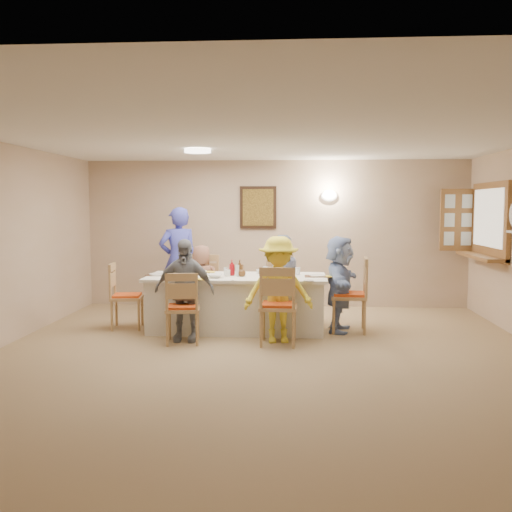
# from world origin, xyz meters

# --- Properties ---
(ground) EXTENTS (7.00, 7.00, 0.00)m
(ground) POSITION_xyz_m (0.00, 0.00, 0.00)
(ground) COLOR #A0835A
(room_walls) EXTENTS (7.00, 7.00, 7.00)m
(room_walls) POSITION_xyz_m (0.00, 0.00, 1.51)
(room_walls) COLOR tan
(room_walls) RESTS_ON ground
(wall_picture) EXTENTS (0.62, 0.05, 0.72)m
(wall_picture) POSITION_xyz_m (-0.30, 3.46, 1.70)
(wall_picture) COLOR black
(wall_picture) RESTS_ON room_walls
(wall_sconce) EXTENTS (0.26, 0.09, 0.18)m
(wall_sconce) POSITION_xyz_m (0.90, 3.44, 1.90)
(wall_sconce) COLOR white
(wall_sconce) RESTS_ON room_walls
(ceiling_light) EXTENTS (0.36, 0.36, 0.05)m
(ceiling_light) POSITION_xyz_m (-1.00, 1.50, 2.47)
(ceiling_light) COLOR white
(ceiling_light) RESTS_ON room_walls
(serving_hatch) EXTENTS (0.06, 1.50, 1.15)m
(serving_hatch) POSITION_xyz_m (3.21, 2.40, 1.50)
(serving_hatch) COLOR #9A6438
(serving_hatch) RESTS_ON room_walls
(hatch_sill) EXTENTS (0.30, 1.50, 0.05)m
(hatch_sill) POSITION_xyz_m (3.09, 2.40, 0.97)
(hatch_sill) COLOR #9A6438
(hatch_sill) RESTS_ON room_walls
(shutter_door) EXTENTS (0.55, 0.04, 1.00)m
(shutter_door) POSITION_xyz_m (2.95, 3.16, 1.50)
(shutter_door) COLOR #9A6438
(shutter_door) RESTS_ON room_walls
(dining_table) EXTENTS (2.47, 1.04, 0.76)m
(dining_table) POSITION_xyz_m (-0.48, 1.55, 0.38)
(dining_table) COLOR silver
(dining_table) RESTS_ON ground
(chair_back_left) EXTENTS (0.50, 0.50, 0.98)m
(chair_back_left) POSITION_xyz_m (-1.08, 2.35, 0.49)
(chair_back_left) COLOR tan
(chair_back_left) RESTS_ON ground
(chair_back_right) EXTENTS (0.51, 0.51, 0.90)m
(chair_back_right) POSITION_xyz_m (0.12, 2.35, 0.45)
(chair_back_right) COLOR tan
(chair_back_right) RESTS_ON ground
(chair_front_left) EXTENTS (0.50, 0.50, 0.92)m
(chair_front_left) POSITION_xyz_m (-1.08, 0.75, 0.46)
(chair_front_left) COLOR tan
(chair_front_left) RESTS_ON ground
(chair_front_right) EXTENTS (0.49, 0.49, 1.00)m
(chair_front_right) POSITION_xyz_m (0.12, 0.75, 0.50)
(chair_front_right) COLOR tan
(chair_front_right) RESTS_ON ground
(chair_left_end) EXTENTS (0.50, 0.50, 0.93)m
(chair_left_end) POSITION_xyz_m (-2.03, 1.55, 0.47)
(chair_left_end) COLOR tan
(chair_left_end) RESTS_ON ground
(chair_right_end) EXTENTS (0.53, 0.53, 1.03)m
(chair_right_end) POSITION_xyz_m (1.07, 1.55, 0.52)
(chair_right_end) COLOR tan
(chair_right_end) RESTS_ON ground
(diner_back_left) EXTENTS (0.56, 0.37, 1.14)m
(diner_back_left) POSITION_xyz_m (-1.08, 2.23, 0.57)
(diner_back_left) COLOR brown
(diner_back_left) RESTS_ON ground
(diner_back_right) EXTENTS (0.75, 0.64, 1.30)m
(diner_back_right) POSITION_xyz_m (0.12, 2.23, 0.65)
(diner_back_right) COLOR gray
(diner_back_right) RESTS_ON ground
(diner_front_left) EXTENTS (0.79, 0.38, 1.31)m
(diner_front_left) POSITION_xyz_m (-1.08, 0.87, 0.66)
(diner_front_left) COLOR gray
(diner_front_left) RESTS_ON ground
(diner_front_right) EXTENTS (1.01, 0.75, 1.34)m
(diner_front_right) POSITION_xyz_m (0.12, 0.87, 0.67)
(diner_front_right) COLOR yellow
(diner_front_right) RESTS_ON ground
(diner_right_end) EXTENTS (1.35, 0.80, 1.32)m
(diner_right_end) POSITION_xyz_m (0.94, 1.55, 0.66)
(diner_right_end) COLOR #94ACDF
(diner_right_end) RESTS_ON ground
(caregiver) EXTENTS (0.94, 0.89, 1.71)m
(caregiver) POSITION_xyz_m (-1.53, 2.70, 0.85)
(caregiver) COLOR #3F45BA
(caregiver) RESTS_ON ground
(placemat_fl) EXTENTS (0.33, 0.25, 0.01)m
(placemat_fl) POSITION_xyz_m (-1.08, 1.13, 0.76)
(placemat_fl) COLOR #472B19
(placemat_fl) RESTS_ON dining_table
(plate_fl) EXTENTS (0.25, 0.25, 0.02)m
(plate_fl) POSITION_xyz_m (-1.08, 1.13, 0.77)
(plate_fl) COLOR white
(plate_fl) RESTS_ON dining_table
(napkin_fl) EXTENTS (0.14, 0.14, 0.01)m
(napkin_fl) POSITION_xyz_m (-0.90, 1.08, 0.77)
(napkin_fl) COLOR yellow
(napkin_fl) RESTS_ON dining_table
(placemat_fr) EXTENTS (0.34, 0.25, 0.01)m
(placemat_fr) POSITION_xyz_m (0.12, 1.13, 0.76)
(placemat_fr) COLOR #472B19
(placemat_fr) RESTS_ON dining_table
(plate_fr) EXTENTS (0.25, 0.25, 0.02)m
(plate_fr) POSITION_xyz_m (0.12, 1.13, 0.77)
(plate_fr) COLOR white
(plate_fr) RESTS_ON dining_table
(napkin_fr) EXTENTS (0.14, 0.14, 0.01)m
(napkin_fr) POSITION_xyz_m (0.30, 1.08, 0.77)
(napkin_fr) COLOR yellow
(napkin_fr) RESTS_ON dining_table
(placemat_bl) EXTENTS (0.36, 0.27, 0.01)m
(placemat_bl) POSITION_xyz_m (-1.08, 1.97, 0.76)
(placemat_bl) COLOR #472B19
(placemat_bl) RESTS_ON dining_table
(plate_bl) EXTENTS (0.24, 0.24, 0.02)m
(plate_bl) POSITION_xyz_m (-1.08, 1.97, 0.77)
(plate_bl) COLOR white
(plate_bl) RESTS_ON dining_table
(napkin_bl) EXTENTS (0.13, 0.13, 0.01)m
(napkin_bl) POSITION_xyz_m (-0.90, 1.92, 0.77)
(napkin_bl) COLOR yellow
(napkin_bl) RESTS_ON dining_table
(placemat_br) EXTENTS (0.36, 0.27, 0.01)m
(placemat_br) POSITION_xyz_m (0.12, 1.97, 0.76)
(placemat_br) COLOR #472B19
(placemat_br) RESTS_ON dining_table
(plate_br) EXTENTS (0.23, 0.23, 0.01)m
(plate_br) POSITION_xyz_m (0.12, 1.97, 0.77)
(plate_br) COLOR white
(plate_br) RESTS_ON dining_table
(napkin_br) EXTENTS (0.14, 0.14, 0.01)m
(napkin_br) POSITION_xyz_m (0.30, 1.92, 0.77)
(napkin_br) COLOR yellow
(napkin_br) RESTS_ON dining_table
(placemat_le) EXTENTS (0.32, 0.24, 0.01)m
(placemat_le) POSITION_xyz_m (-1.58, 1.55, 0.76)
(placemat_le) COLOR #472B19
(placemat_le) RESTS_ON dining_table
(plate_le) EXTENTS (0.25, 0.25, 0.02)m
(plate_le) POSITION_xyz_m (-1.58, 1.55, 0.77)
(plate_le) COLOR white
(plate_le) RESTS_ON dining_table
(napkin_le) EXTENTS (0.15, 0.15, 0.01)m
(napkin_le) POSITION_xyz_m (-1.40, 1.50, 0.77)
(napkin_le) COLOR yellow
(napkin_le) RESTS_ON dining_table
(placemat_re) EXTENTS (0.35, 0.26, 0.01)m
(placemat_re) POSITION_xyz_m (0.64, 1.55, 0.76)
(placemat_re) COLOR #472B19
(placemat_re) RESTS_ON dining_table
(plate_re) EXTENTS (0.22, 0.22, 0.01)m
(plate_re) POSITION_xyz_m (0.64, 1.55, 0.77)
(plate_re) COLOR white
(plate_re) RESTS_ON dining_table
(napkin_re) EXTENTS (0.15, 0.15, 0.01)m
(napkin_re) POSITION_xyz_m (0.82, 1.50, 0.77)
(napkin_re) COLOR yellow
(napkin_re) RESTS_ON dining_table
(teacup_a) EXTENTS (0.15, 0.15, 0.08)m
(teacup_a) POSITION_xyz_m (-1.29, 1.22, 0.80)
(teacup_a) COLOR white
(teacup_a) RESTS_ON dining_table
(teacup_b) EXTENTS (0.09, 0.09, 0.08)m
(teacup_b) POSITION_xyz_m (-0.10, 2.07, 0.80)
(teacup_b) COLOR white
(teacup_b) RESTS_ON dining_table
(bowl_a) EXTENTS (0.21, 0.21, 0.05)m
(bowl_a) POSITION_xyz_m (-0.75, 1.30, 0.79)
(bowl_a) COLOR white
(bowl_a) RESTS_ON dining_table
(bowl_b) EXTENTS (0.23, 0.23, 0.06)m
(bowl_b) POSITION_xyz_m (-0.13, 1.83, 0.79)
(bowl_b) COLOR white
(bowl_b) RESTS_ON dining_table
(condiment_ketchup) EXTENTS (0.10, 0.10, 0.22)m
(condiment_ketchup) POSITION_xyz_m (-0.55, 1.58, 0.87)
(condiment_ketchup) COLOR #B20F19
(condiment_ketchup) RESTS_ON dining_table
(condiment_brown) EXTENTS (0.11, 0.11, 0.22)m
(condiment_brown) POSITION_xyz_m (-0.44, 1.59, 0.87)
(condiment_brown) COLOR #563517
(condiment_brown) RESTS_ON dining_table
(condiment_malt) EXTENTS (0.19, 0.19, 0.14)m
(condiment_malt) POSITION_xyz_m (-0.40, 1.48, 0.83)
(condiment_malt) COLOR #563517
(condiment_malt) RESTS_ON dining_table
(drinking_glass) EXTENTS (0.07, 0.07, 0.10)m
(drinking_glass) POSITION_xyz_m (-0.63, 1.60, 0.82)
(drinking_glass) COLOR silver
(drinking_glass) RESTS_ON dining_table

